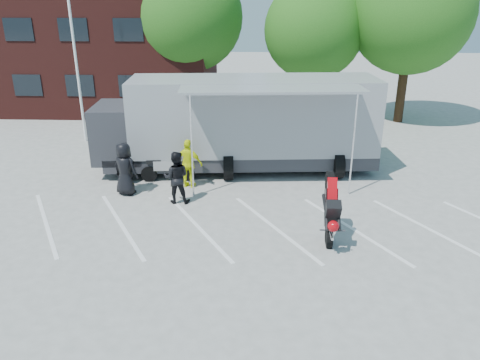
# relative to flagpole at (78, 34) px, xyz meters

# --- Properties ---
(ground) EXTENTS (100.00, 100.00, 0.00)m
(ground) POSITION_rel_flagpole_xyz_m (6.24, -10.00, -5.05)
(ground) COLOR #ABABA5
(ground) RESTS_ON ground
(parking_bay_lines) EXTENTS (18.09, 13.33, 0.01)m
(parking_bay_lines) POSITION_rel_flagpole_xyz_m (6.24, -9.00, -5.05)
(parking_bay_lines) COLOR white
(parking_bay_lines) RESTS_ON ground
(office_building) EXTENTS (18.00, 8.00, 7.00)m
(office_building) POSITION_rel_flagpole_xyz_m (-3.76, 8.00, -1.55)
(office_building) COLOR #491B17
(office_building) RESTS_ON ground
(flagpole) EXTENTS (1.61, 0.12, 8.00)m
(flagpole) POSITION_rel_flagpole_xyz_m (0.00, 0.00, 0.00)
(flagpole) COLOR white
(flagpole) RESTS_ON ground
(tree_left) EXTENTS (6.12, 6.12, 8.64)m
(tree_left) POSITION_rel_flagpole_xyz_m (4.24, 6.00, 0.51)
(tree_left) COLOR #382314
(tree_left) RESTS_ON ground
(tree_mid) EXTENTS (5.44, 5.44, 7.68)m
(tree_mid) POSITION_rel_flagpole_xyz_m (11.24, 5.00, -0.11)
(tree_mid) COLOR #382314
(tree_mid) RESTS_ON ground
(tree_right) EXTENTS (6.46, 6.46, 9.12)m
(tree_right) POSITION_rel_flagpole_xyz_m (16.24, 4.50, 0.82)
(tree_right) COLOR #382314
(tree_right) RESTS_ON ground
(transporter_truck) EXTENTS (12.13, 6.52, 3.73)m
(transporter_truck) POSITION_rel_flagpole_xyz_m (7.60, -3.79, -5.05)
(transporter_truck) COLOR gray
(transporter_truck) RESTS_ON ground
(parked_motorcycle) EXTENTS (2.15, 0.91, 1.10)m
(parked_motorcycle) POSITION_rel_flagpole_xyz_m (4.84, -5.24, -5.05)
(parked_motorcycle) COLOR #A7A7AC
(parked_motorcycle) RESTS_ON ground
(stunt_bike_rider) EXTENTS (0.95, 1.91, 2.22)m
(stunt_bike_rider) POSITION_rel_flagpole_xyz_m (10.39, -9.37, -5.05)
(stunt_bike_rider) COLOR black
(stunt_bike_rider) RESTS_ON ground
(spectator_leather_a) EXTENTS (1.10, 0.91, 1.92)m
(spectator_leather_a) POSITION_rel_flagpole_xyz_m (3.58, -6.56, -4.10)
(spectator_leather_a) COLOR black
(spectator_leather_a) RESTS_ON ground
(spectator_leather_b) EXTENTS (0.70, 0.53, 1.74)m
(spectator_leather_b) POSITION_rel_flagpole_xyz_m (3.48, -6.23, -4.19)
(spectator_leather_b) COLOR black
(spectator_leather_b) RESTS_ON ground
(spectator_leather_c) EXTENTS (0.90, 0.71, 1.84)m
(spectator_leather_c) POSITION_rel_flagpole_xyz_m (5.52, -7.20, -4.13)
(spectator_leather_c) COLOR black
(spectator_leather_c) RESTS_ON ground
(spectator_hivis) EXTENTS (1.16, 0.71, 1.84)m
(spectator_hivis) POSITION_rel_flagpole_xyz_m (5.75, -5.80, -4.14)
(spectator_hivis) COLOR #EEFF0D
(spectator_hivis) RESTS_ON ground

